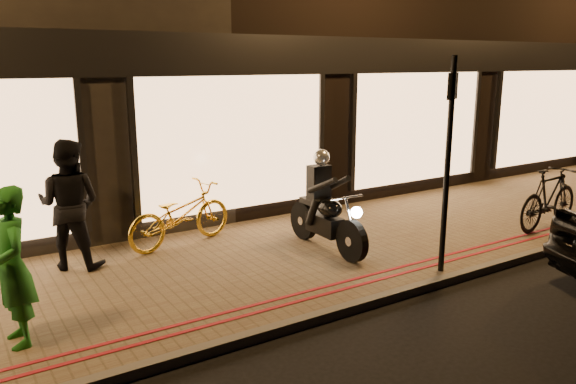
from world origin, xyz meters
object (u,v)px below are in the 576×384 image
(motorcycle, at_px, (325,211))
(person_green, at_px, (12,267))
(sign_post, at_px, (448,155))
(bicycle_gold, at_px, (180,215))

(motorcycle, relative_size, person_green, 1.14)
(person_green, bearing_deg, sign_post, 74.58)
(motorcycle, distance_m, person_green, 4.61)
(motorcycle, distance_m, sign_post, 2.15)
(motorcycle, bearing_deg, sign_post, -62.82)
(motorcycle, height_order, sign_post, sign_post)
(sign_post, bearing_deg, motorcycle, 116.69)
(motorcycle, xyz_separation_m, bicycle_gold, (-1.86, 1.42, -0.11))
(motorcycle, height_order, bicycle_gold, motorcycle)
(bicycle_gold, xyz_separation_m, person_green, (-2.69, -2.18, 0.35))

